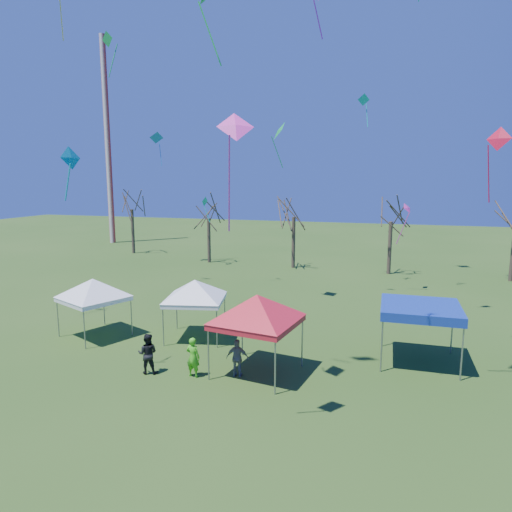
{
  "coord_description": "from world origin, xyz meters",
  "views": [
    {
      "loc": [
        6.4,
        -15.75,
        7.99
      ],
      "look_at": [
        0.64,
        3.0,
        4.67
      ],
      "focal_mm": 32.0,
      "sensor_mm": 36.0,
      "label": 1
    }
  ],
  "objects_px": {
    "tree_2": "(294,198)",
    "tent_white_west": "(93,283)",
    "tree_0": "(131,193)",
    "radio_mast": "(108,142)",
    "person_green": "(193,357)",
    "tree_3": "(392,202)",
    "person_dark": "(148,354)",
    "tree_1": "(208,202)",
    "tent_blue": "(420,310)",
    "person_grey": "(238,358)",
    "tent_white_mid": "(195,284)",
    "tent_red": "(257,300)"
  },
  "relations": [
    {
      "from": "radio_mast",
      "to": "person_green",
      "type": "bearing_deg",
      "value": -51.51
    },
    {
      "from": "radio_mast",
      "to": "person_dark",
      "type": "height_order",
      "value": "radio_mast"
    },
    {
      "from": "radio_mast",
      "to": "tent_blue",
      "type": "height_order",
      "value": "radio_mast"
    },
    {
      "from": "tree_2",
      "to": "tree_3",
      "type": "height_order",
      "value": "tree_2"
    },
    {
      "from": "tent_red",
      "to": "person_grey",
      "type": "distance_m",
      "value": 2.5
    },
    {
      "from": "radio_mast",
      "to": "tree_1",
      "type": "height_order",
      "value": "radio_mast"
    },
    {
      "from": "radio_mast",
      "to": "person_grey",
      "type": "height_order",
      "value": "radio_mast"
    },
    {
      "from": "tree_2",
      "to": "person_green",
      "type": "xyz_separation_m",
      "value": [
        1.14,
        -24.04,
        -5.46
      ]
    },
    {
      "from": "tree_0",
      "to": "tent_blue",
      "type": "height_order",
      "value": "tree_0"
    },
    {
      "from": "tent_blue",
      "to": "person_grey",
      "type": "height_order",
      "value": "tent_blue"
    },
    {
      "from": "tree_1",
      "to": "tent_red",
      "type": "distance_m",
      "value": 26.23
    },
    {
      "from": "tent_blue",
      "to": "person_green",
      "type": "bearing_deg",
      "value": -154.07
    },
    {
      "from": "tree_2",
      "to": "person_green",
      "type": "distance_m",
      "value": 24.68
    },
    {
      "from": "radio_mast",
      "to": "tent_white_mid",
      "type": "relative_size",
      "value": 6.48
    },
    {
      "from": "tent_white_mid",
      "to": "person_dark",
      "type": "xyz_separation_m",
      "value": [
        -0.09,
        -4.55,
        -1.96
      ]
    },
    {
      "from": "radio_mast",
      "to": "person_green",
      "type": "height_order",
      "value": "radio_mast"
    },
    {
      "from": "tent_white_west",
      "to": "person_grey",
      "type": "xyz_separation_m",
      "value": [
        8.62,
        -2.47,
        -2.03
      ]
    },
    {
      "from": "person_dark",
      "to": "tent_red",
      "type": "bearing_deg",
      "value": -177.43
    },
    {
      "from": "radio_mast",
      "to": "tree_3",
      "type": "distance_m",
      "value": 36.04
    },
    {
      "from": "radio_mast",
      "to": "tree_1",
      "type": "xyz_separation_m",
      "value": [
        17.23,
        -9.35,
        -6.71
      ]
    },
    {
      "from": "person_green",
      "to": "person_grey",
      "type": "distance_m",
      "value": 1.81
    },
    {
      "from": "tent_white_mid",
      "to": "tent_red",
      "type": "xyz_separation_m",
      "value": [
        4.24,
        -3.19,
        0.32
      ]
    },
    {
      "from": "tree_1",
      "to": "tent_white_west",
      "type": "xyz_separation_m",
      "value": [
        2.64,
        -21.29,
        -2.98
      ]
    },
    {
      "from": "tent_white_mid",
      "to": "tent_red",
      "type": "bearing_deg",
      "value": -37.0
    },
    {
      "from": "tent_blue",
      "to": "tent_red",
      "type": "bearing_deg",
      "value": -153.68
    },
    {
      "from": "tree_0",
      "to": "tree_1",
      "type": "bearing_deg",
      "value": -15.18
    },
    {
      "from": "radio_mast",
      "to": "tree_3",
      "type": "xyz_separation_m",
      "value": [
        34.03,
        -9.96,
        -6.42
      ]
    },
    {
      "from": "tree_1",
      "to": "tree_2",
      "type": "distance_m",
      "value": 8.42
    },
    {
      "from": "tree_1",
      "to": "person_grey",
      "type": "bearing_deg",
      "value": -64.63
    },
    {
      "from": "tree_0",
      "to": "person_grey",
      "type": "distance_m",
      "value": 34.5
    },
    {
      "from": "tree_3",
      "to": "tent_white_west",
      "type": "relative_size",
      "value": 2.15
    },
    {
      "from": "tree_2",
      "to": "tent_white_west",
      "type": "distance_m",
      "value": 22.07
    },
    {
      "from": "tent_white_mid",
      "to": "person_green",
      "type": "height_order",
      "value": "tent_white_mid"
    },
    {
      "from": "tree_1",
      "to": "tent_red",
      "type": "bearing_deg",
      "value": -62.8
    },
    {
      "from": "tent_white_mid",
      "to": "person_grey",
      "type": "bearing_deg",
      "value": -46.34
    },
    {
      "from": "person_dark",
      "to": "tree_2",
      "type": "bearing_deg",
      "value": -106.76
    },
    {
      "from": "radio_mast",
      "to": "person_grey",
      "type": "xyz_separation_m",
      "value": [
        28.5,
        -33.11,
        -11.71
      ]
    },
    {
      "from": "tree_2",
      "to": "tent_blue",
      "type": "xyz_separation_m",
      "value": [
        9.99,
        -19.74,
        -3.9
      ]
    },
    {
      "from": "tree_3",
      "to": "person_grey",
      "type": "relative_size",
      "value": 5.03
    },
    {
      "from": "tree_1",
      "to": "tent_blue",
      "type": "xyz_separation_m",
      "value": [
        18.39,
        -20.01,
        -3.4
      ]
    },
    {
      "from": "tree_0",
      "to": "tree_2",
      "type": "relative_size",
      "value": 1.03
    },
    {
      "from": "person_green",
      "to": "tree_0",
      "type": "bearing_deg",
      "value": -47.37
    },
    {
      "from": "tree_0",
      "to": "tent_white_west",
      "type": "distance_m",
      "value": 27.44
    },
    {
      "from": "radio_mast",
      "to": "person_green",
      "type": "distance_m",
      "value": 44.57
    },
    {
      "from": "tree_1",
      "to": "tent_white_mid",
      "type": "distance_m",
      "value": 21.65
    },
    {
      "from": "person_green",
      "to": "person_dark",
      "type": "bearing_deg",
      "value": 14.09
    },
    {
      "from": "tree_2",
      "to": "tree_0",
      "type": "bearing_deg",
      "value": 170.76
    },
    {
      "from": "tree_1",
      "to": "person_dark",
      "type": "bearing_deg",
      "value": -72.81
    },
    {
      "from": "tree_0",
      "to": "tent_white_west",
      "type": "xyz_separation_m",
      "value": [
        12.72,
        -24.03,
        -3.67
      ]
    },
    {
      "from": "tree_1",
      "to": "person_dark",
      "type": "relative_size",
      "value": 4.43
    }
  ]
}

